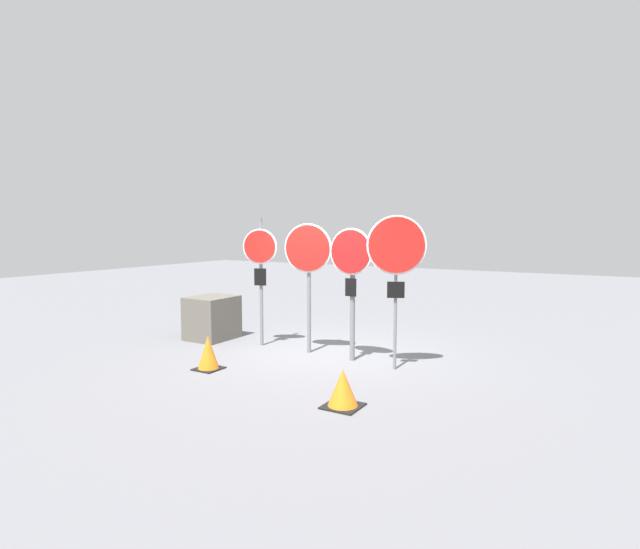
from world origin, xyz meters
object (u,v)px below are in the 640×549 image
Objects in this scene: stop_sign_1 at (308,259)px; traffic_cone_1 at (208,353)px; stop_sign_2 at (351,270)px; traffic_cone_0 at (343,388)px; storage_crate at (212,318)px; stop_sign_3 at (396,254)px; stop_sign_0 at (260,260)px.

traffic_cone_1 is at bearing -128.46° from stop_sign_1.
stop_sign_2 is 2.76m from traffic_cone_1.
traffic_cone_0 is 0.53× the size of storage_crate.
stop_sign_0 is at bearing 149.81° from stop_sign_3.
storage_crate is (-3.30, 0.09, -1.14)m from stop_sign_2.
traffic_cone_1 is at bearing -100.33° from stop_sign_0.
traffic_cone_0 is 0.89× the size of traffic_cone_1.
stop_sign_1 is at bearing -19.37° from stop_sign_0.
traffic_cone_1 is at bearing -135.72° from stop_sign_2.
stop_sign_2 is 0.92× the size of stop_sign_3.
stop_sign_1 reaches higher than traffic_cone_0.
stop_sign_2 is 0.94m from stop_sign_3.
stop_sign_2 is at bearing 114.30° from traffic_cone_0.
traffic_cone_1 is (-2.65, -1.51, -1.63)m from stop_sign_3.
traffic_cone_1 is at bearing -175.57° from stop_sign_3.
traffic_cone_0 is at bearing -64.41° from stop_sign_2.
stop_sign_1 reaches higher than traffic_cone_1.
stop_sign_3 is 2.65× the size of storage_crate.
stop_sign_2 is at bearing -21.72° from stop_sign_0.
storage_crate is (-1.26, -0.01, -1.25)m from stop_sign_0.
traffic_cone_1 is (-0.84, -1.75, -1.47)m from stop_sign_1.
stop_sign_0 is 1.10m from stop_sign_1.
stop_sign_1 is 2.70m from storage_crate.
stop_sign_1 is 1.84m from stop_sign_3.
stop_sign_0 reaches higher than stop_sign_2.
storage_crate is at bearing 151.50° from stop_sign_3.
stop_sign_1 is 3.23m from traffic_cone_0.
traffic_cone_1 reaches higher than traffic_cone_0.
traffic_cone_0 is at bearing -8.64° from traffic_cone_1.
stop_sign_0 is at bearing 0.63° from storage_crate.
stop_sign_3 is 2.54m from traffic_cone_0.
stop_sign_1 is 1.04× the size of stop_sign_2.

